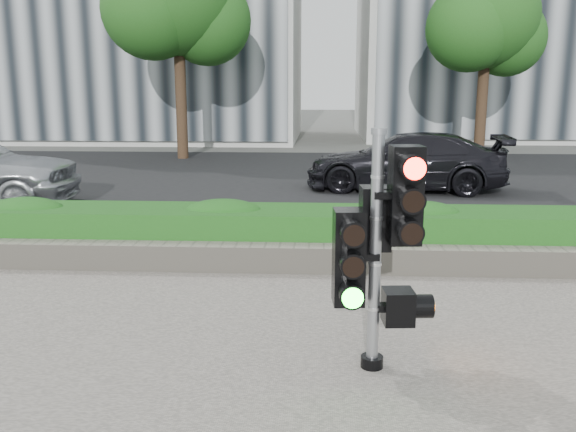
% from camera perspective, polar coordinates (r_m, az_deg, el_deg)
% --- Properties ---
extents(ground, '(120.00, 120.00, 0.00)m').
position_cam_1_polar(ground, '(6.11, 1.56, -10.69)').
color(ground, '#51514C').
rests_on(ground, ground).
extents(road, '(60.00, 13.00, 0.02)m').
position_cam_1_polar(road, '(15.81, 2.62, 3.44)').
color(road, black).
rests_on(road, ground).
extents(curb, '(60.00, 0.25, 0.12)m').
position_cam_1_polar(curb, '(9.08, 2.14, -2.66)').
color(curb, gray).
rests_on(curb, ground).
extents(stone_wall, '(12.00, 0.32, 0.34)m').
position_cam_1_polar(stone_wall, '(7.84, 1.98, -3.98)').
color(stone_wall, gray).
rests_on(stone_wall, sidewalk).
extents(hedge, '(12.00, 1.00, 0.68)m').
position_cam_1_polar(hedge, '(8.43, 2.08, -1.65)').
color(hedge, '#38912C').
rests_on(hedge, sidewalk).
extents(building_right, '(18.00, 10.00, 12.00)m').
position_cam_1_polar(building_right, '(32.71, 23.70, 17.41)').
color(building_right, '#B7B7B2').
rests_on(building_right, ground).
extents(tree_left, '(4.61, 4.03, 7.34)m').
position_cam_1_polar(tree_left, '(20.90, -10.31, 19.19)').
color(tree_left, black).
rests_on(tree_left, ground).
extents(tree_right, '(4.10, 3.58, 6.53)m').
position_cam_1_polar(tree_right, '(21.95, 18.06, 16.97)').
color(tree_right, black).
rests_on(tree_right, ground).
extents(traffic_signal, '(0.71, 0.54, 2.01)m').
position_cam_1_polar(traffic_signal, '(5.02, 8.45, -2.13)').
color(traffic_signal, black).
rests_on(traffic_signal, sidewalk).
extents(car_dark, '(4.70, 2.29, 1.32)m').
position_cam_1_polar(car_dark, '(14.31, 10.94, 5.03)').
color(car_dark, black).
rests_on(car_dark, road).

